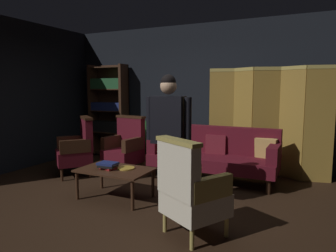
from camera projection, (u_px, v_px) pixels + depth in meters
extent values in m
plane|color=black|center=(143.00, 202.00, 4.21)|extent=(10.00, 10.00, 0.00)
cube|color=black|center=(203.00, 95.00, 6.23)|extent=(7.20, 0.10, 2.80)
cube|color=black|center=(21.00, 95.00, 5.86)|extent=(0.10, 3.60, 2.80)
cube|color=olive|center=(221.00, 119.00, 5.87)|extent=(0.46, 0.13, 1.90)
cube|color=tan|center=(222.00, 70.00, 5.75)|extent=(0.46, 0.14, 0.06)
cube|color=olive|center=(243.00, 121.00, 5.62)|extent=(0.40, 0.27, 1.90)
cube|color=tan|center=(244.00, 69.00, 5.51)|extent=(0.41, 0.28, 0.06)
cube|color=olive|center=(266.00, 122.00, 5.41)|extent=(0.44, 0.19, 1.90)
cube|color=tan|center=(268.00, 69.00, 5.30)|extent=(0.44, 0.20, 0.06)
cube|color=olive|center=(291.00, 123.00, 5.20)|extent=(0.42, 0.24, 1.90)
cube|color=tan|center=(294.00, 68.00, 5.09)|extent=(0.42, 0.25, 0.06)
cube|color=olive|center=(319.00, 125.00, 4.97)|extent=(0.45, 0.14, 1.90)
cube|color=tan|center=(323.00, 67.00, 4.86)|extent=(0.46, 0.15, 0.06)
cube|color=#382114|center=(94.00, 110.00, 7.14)|extent=(0.06, 0.32, 2.05)
cube|color=#382114|center=(124.00, 112.00, 6.78)|extent=(0.06, 0.32, 2.05)
cube|color=#382114|center=(112.00, 110.00, 7.09)|extent=(0.90, 0.02, 2.05)
cube|color=#382114|center=(109.00, 153.00, 7.08)|extent=(0.86, 0.30, 0.02)
cube|color=#382114|center=(109.00, 132.00, 7.02)|extent=(0.86, 0.30, 0.02)
cube|color=black|center=(108.00, 126.00, 6.98)|extent=(0.78, 0.22, 0.24)
cube|color=#382114|center=(108.00, 111.00, 6.96)|extent=(0.86, 0.30, 0.02)
cube|color=navy|center=(108.00, 106.00, 6.93)|extent=(0.78, 0.22, 0.18)
cube|color=#382114|center=(108.00, 89.00, 6.90)|extent=(0.86, 0.30, 0.02)
cube|color=#1E4C28|center=(107.00, 84.00, 6.87)|extent=(0.78, 0.22, 0.23)
cube|color=#382114|center=(107.00, 67.00, 6.84)|extent=(0.86, 0.30, 0.02)
cylinder|color=#382114|center=(153.00, 172.00, 5.31)|extent=(0.07, 0.07, 0.22)
cylinder|color=#382114|center=(268.00, 187.00, 4.49)|extent=(0.07, 0.07, 0.22)
cylinder|color=#382114|center=(168.00, 164.00, 5.84)|extent=(0.07, 0.07, 0.22)
cylinder|color=#382114|center=(274.00, 176.00, 5.03)|extent=(0.07, 0.07, 0.22)
cube|color=#4C0F19|center=(212.00, 162.00, 5.14)|extent=(2.10, 0.76, 0.20)
cube|color=#4C0F19|center=(218.00, 139.00, 5.38)|extent=(2.10, 0.18, 0.46)
cube|color=#4C0F19|center=(160.00, 143.00, 5.54)|extent=(0.16, 0.68, 0.26)
cube|color=#4C0F19|center=(274.00, 153.00, 4.69)|extent=(0.16, 0.68, 0.26)
cube|color=#B79338|center=(172.00, 141.00, 5.65)|extent=(0.36, 0.19, 0.35)
cube|color=maroon|center=(216.00, 145.00, 5.29)|extent=(0.35, 0.17, 0.34)
cube|color=tan|center=(266.00, 149.00, 4.94)|extent=(0.36, 0.21, 0.35)
cylinder|color=#382114|center=(77.00, 186.00, 4.27)|extent=(0.04, 0.04, 0.39)
cylinder|color=#382114|center=(133.00, 195.00, 3.88)|extent=(0.04, 0.04, 0.39)
cylinder|color=#382114|center=(101.00, 176.00, 4.75)|extent=(0.04, 0.04, 0.39)
cylinder|color=#382114|center=(153.00, 183.00, 4.37)|extent=(0.04, 0.04, 0.39)
cube|color=#382114|center=(115.00, 170.00, 4.29)|extent=(1.00, 0.64, 0.03)
cylinder|color=tan|center=(226.00, 227.00, 3.20)|extent=(0.04, 0.04, 0.22)
cylinder|color=tan|center=(198.00, 212.00, 3.58)|extent=(0.04, 0.04, 0.22)
cylinder|color=tan|center=(192.00, 239.00, 2.94)|extent=(0.04, 0.04, 0.22)
cylinder|color=tan|center=(165.00, 222.00, 3.32)|extent=(0.04, 0.04, 0.22)
cube|color=beige|center=(195.00, 203.00, 3.23)|extent=(0.76, 0.76, 0.24)
cube|color=beige|center=(178.00, 170.00, 3.06)|extent=(0.55, 0.38, 0.54)
cube|color=tan|center=(178.00, 141.00, 3.02)|extent=(0.59, 0.41, 0.04)
cube|color=tan|center=(211.00, 188.00, 3.01)|extent=(0.33, 0.48, 0.22)
cube|color=tan|center=(182.00, 176.00, 3.40)|extent=(0.33, 0.48, 0.22)
cylinder|color=#382114|center=(59.00, 168.00, 5.53)|extent=(0.04, 0.04, 0.22)
cylinder|color=#382114|center=(62.00, 175.00, 5.12)|extent=(0.04, 0.04, 0.22)
cylinder|color=#382114|center=(85.00, 166.00, 5.72)|extent=(0.04, 0.04, 0.22)
cylinder|color=#382114|center=(90.00, 172.00, 5.31)|extent=(0.04, 0.04, 0.22)
cube|color=#4C0F19|center=(74.00, 157.00, 5.39)|extent=(0.79, 0.79, 0.24)
cube|color=#4C0F19|center=(86.00, 134.00, 5.44)|extent=(0.51, 0.45, 0.54)
cube|color=#382114|center=(86.00, 118.00, 5.40)|extent=(0.54, 0.48, 0.04)
cube|color=#382114|center=(71.00, 142.00, 5.58)|extent=(0.39, 0.44, 0.22)
cube|color=#382114|center=(75.00, 146.00, 5.15)|extent=(0.39, 0.44, 0.22)
cylinder|color=#382114|center=(104.00, 170.00, 5.44)|extent=(0.04, 0.04, 0.22)
cylinder|color=#382114|center=(124.00, 174.00, 5.19)|extent=(0.04, 0.04, 0.22)
cylinder|color=#382114|center=(122.00, 164.00, 5.82)|extent=(0.04, 0.04, 0.22)
cylinder|color=#382114|center=(141.00, 168.00, 5.57)|extent=(0.04, 0.04, 0.22)
cube|color=#4C0F19|center=(123.00, 156.00, 5.48)|extent=(0.63, 0.63, 0.24)
cube|color=#4C0F19|center=(131.00, 133.00, 5.62)|extent=(0.57, 0.19, 0.54)
cube|color=#382114|center=(131.00, 117.00, 5.59)|extent=(0.61, 0.21, 0.04)
cube|color=#382114|center=(112.00, 142.00, 5.58)|extent=(0.15, 0.51, 0.22)
cube|color=#382114|center=(133.00, 145.00, 5.32)|extent=(0.15, 0.51, 0.22)
cylinder|color=black|center=(174.00, 177.00, 3.85)|extent=(0.12, 0.12, 0.86)
cylinder|color=black|center=(163.00, 176.00, 3.90)|extent=(0.12, 0.12, 0.86)
cube|color=maroon|center=(168.00, 140.00, 3.82)|extent=(0.33, 0.18, 0.09)
cube|color=black|center=(168.00, 120.00, 3.79)|extent=(0.41, 0.24, 0.58)
cube|color=white|center=(172.00, 117.00, 3.89)|extent=(0.14, 0.02, 0.41)
cube|color=maroon|center=(172.00, 98.00, 3.86)|extent=(0.09, 0.03, 0.04)
cylinder|color=black|center=(188.00, 120.00, 3.70)|extent=(0.09, 0.09, 0.54)
cylinder|color=black|center=(150.00, 118.00, 3.88)|extent=(0.09, 0.09, 0.54)
sphere|color=tan|center=(168.00, 86.00, 3.74)|extent=(0.20, 0.20, 0.20)
sphere|color=black|center=(168.00, 82.00, 3.73)|extent=(0.18, 0.18, 0.18)
cylinder|color=brown|center=(144.00, 158.00, 6.21)|extent=(0.28, 0.28, 0.28)
ellipsoid|color=#193D19|center=(143.00, 138.00, 6.15)|extent=(0.60, 0.60, 0.69)
cube|color=maroon|center=(108.00, 168.00, 4.29)|extent=(0.25, 0.19, 0.03)
cube|color=black|center=(108.00, 166.00, 4.29)|extent=(0.26, 0.23, 0.03)
cube|color=navy|center=(108.00, 164.00, 4.28)|extent=(0.27, 0.20, 0.03)
cylinder|color=gold|center=(126.00, 168.00, 4.31)|extent=(0.24, 0.24, 0.02)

